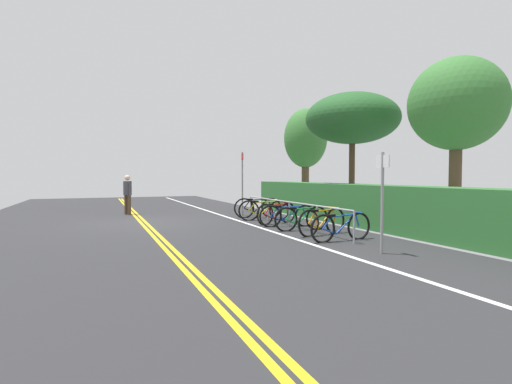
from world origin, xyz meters
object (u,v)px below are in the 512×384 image
at_px(bicycle_3, 288,216).
at_px(bicycle_6, 341,227).
at_px(sign_post_near, 242,178).
at_px(sign_post_far, 382,192).
at_px(tree_mid, 352,119).
at_px(pedestrian, 128,192).
at_px(bicycle_1, 264,210).
at_px(bicycle_2, 277,213).
at_px(bike_rack, 289,207).
at_px(tree_far_right, 457,105).
at_px(bicycle_4, 302,218).
at_px(bicycle_5, 322,222).
at_px(tree_near_left, 306,139).
at_px(bicycle_0, 258,208).

distance_m(bicycle_3, bicycle_6, 2.78).
bearing_deg(sign_post_near, sign_post_far, -0.12).
bearing_deg(tree_mid, pedestrian, -119.54).
relative_size(bicycle_1, bicycle_2, 1.09).
relative_size(bike_rack, tree_far_right, 1.34).
height_order(sign_post_near, sign_post_far, sign_post_near).
xyz_separation_m(bicycle_6, sign_post_far, (1.58, -0.13, 0.89)).
relative_size(bicycle_4, sign_post_far, 0.84).
height_order(bicycle_4, pedestrian, pedestrian).
distance_m(sign_post_near, tree_mid, 4.65).
bearing_deg(bicycle_2, bicycle_4, -0.52).
relative_size(bicycle_1, bicycle_5, 1.06).
relative_size(bike_rack, pedestrian, 4.15).
bearing_deg(bicycle_6, sign_post_far, -4.79).
distance_m(bicycle_6, tree_far_right, 5.10).
distance_m(bicycle_2, sign_post_near, 3.12).
relative_size(pedestrian, tree_mid, 0.35).
relative_size(bicycle_3, tree_far_right, 0.36).
relative_size(tree_near_left, tree_mid, 1.04).
relative_size(pedestrian, tree_near_left, 0.33).
xyz_separation_m(pedestrian, sign_post_far, (9.98, 4.10, 0.33)).
height_order(bicycle_1, bicycle_4, bicycle_1).
distance_m(bike_rack, tree_mid, 4.63).
xyz_separation_m(bicycle_2, tree_near_left, (-4.97, 3.83, 2.93)).
distance_m(bicycle_2, tree_mid, 4.66).
xyz_separation_m(bicycle_1, bicycle_2, (1.01, 0.01, -0.02)).
relative_size(bicycle_0, pedestrian, 1.09).
relative_size(bike_rack, bicycle_4, 3.86).
relative_size(bicycle_2, tree_far_right, 0.34).
relative_size(bicycle_0, bicycle_1, 0.97).
bearing_deg(bicycle_5, bicycle_2, -178.32).
relative_size(bicycle_1, bicycle_3, 1.02).
bearing_deg(bicycle_0, pedestrian, -123.85).
bearing_deg(sign_post_far, bicycle_4, 178.08).
bearing_deg(bicycle_6, tree_far_right, 94.40).
relative_size(bike_rack, bicycle_0, 3.79).
distance_m(bike_rack, bicycle_0, 2.73).
distance_m(bicycle_4, sign_post_far, 3.60).
xyz_separation_m(bicycle_2, sign_post_near, (-2.90, -0.12, 1.13)).
distance_m(bicycle_1, bicycle_2, 1.01).
distance_m(bicycle_0, tree_far_right, 7.19).
relative_size(bicycle_6, tree_far_right, 0.36).
height_order(bicycle_4, sign_post_near, sign_post_near).
height_order(bicycle_6, sign_post_far, sign_post_far).
height_order(bicycle_3, bicycle_6, same).
height_order(bicycle_3, sign_post_far, sign_post_far).
xyz_separation_m(bicycle_1, bicycle_3, (1.82, 0.00, -0.02)).
height_order(bike_rack, bicycle_1, bike_rack).
bearing_deg(bicycle_4, bicycle_0, 177.90).
bearing_deg(bicycle_4, tree_near_left, 150.00).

